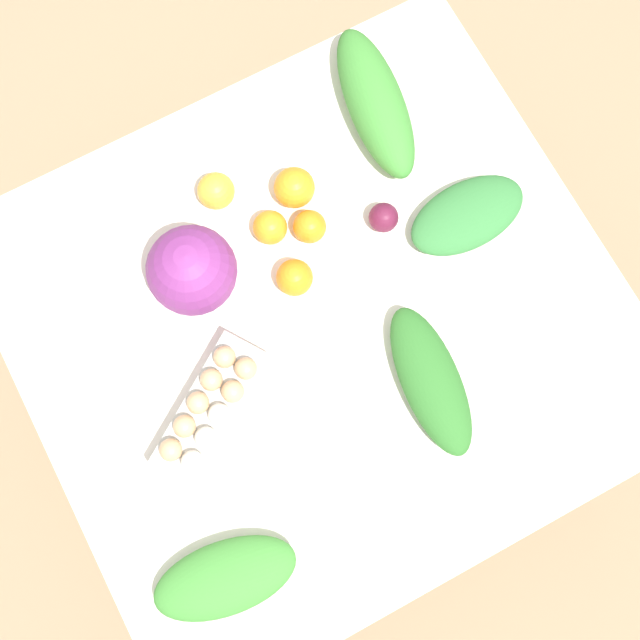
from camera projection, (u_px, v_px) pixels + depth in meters
name	position (u px, v px, depth m)	size (l,w,h in m)	color
ground_plane	(320.00, 386.00, 2.50)	(8.00, 8.00, 0.00)	#937A5B
dining_table	(320.00, 333.00, 1.86)	(1.17, 1.09, 0.75)	silver
cabbage_purple	(192.00, 270.00, 1.70)	(0.18, 0.18, 0.18)	#7A2D75
egg_carton	(211.00, 411.00, 1.68)	(0.30, 0.25, 0.09)	#B7B7B2
greens_bunch_chard	(375.00, 103.00, 1.83)	(0.35, 0.12, 0.10)	#3D8433
greens_bunch_scallion	(431.00, 380.00, 1.70)	(0.31, 0.11, 0.07)	#2D6B28
greens_bunch_kale	(225.00, 578.00, 1.62)	(0.27, 0.13, 0.06)	#3D8433
greens_bunch_dandelion	(467.00, 215.00, 1.79)	(0.25, 0.14, 0.06)	#337538
beet_root	(384.00, 217.00, 1.79)	(0.06, 0.06, 0.06)	#5B1933
orange_0	(269.00, 228.00, 1.78)	(0.07, 0.07, 0.07)	orange
orange_1	(310.00, 227.00, 1.78)	(0.07, 0.07, 0.07)	orange
orange_2	(216.00, 191.00, 1.79)	(0.08, 0.08, 0.08)	#F9A833
orange_3	(294.00, 188.00, 1.79)	(0.08, 0.08, 0.08)	orange
orange_4	(294.00, 278.00, 1.75)	(0.07, 0.07, 0.07)	orange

